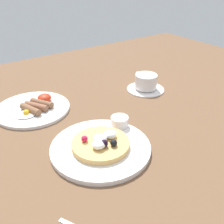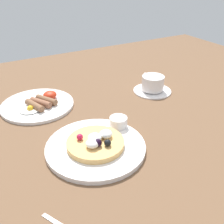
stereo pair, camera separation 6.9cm
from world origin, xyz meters
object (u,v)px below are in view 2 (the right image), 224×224
Objects in this scene: pancake_plate at (96,147)px; coffee_cup at (153,82)px; syrup_ramekin at (118,122)px; breakfast_plate at (38,105)px; coffee_saucer at (152,90)px.

pancake_plate is 40.25cm from coffee_cup.
syrup_ramekin is (9.68, 4.82, 2.14)cm from pancake_plate.
pancake_plate is 1.08× the size of breakfast_plate.
coffee_saucer is at bearing 33.61° from syrup_ramekin.
coffee_cup is at bearing 85.81° from coffee_saucer.
breakfast_plate is at bearing 102.67° from pancake_plate.
syrup_ramekin is 29.39cm from coffee_saucer.
coffee_saucer is at bearing 31.68° from pancake_plate.
syrup_ramekin is 30.68cm from breakfast_plate.
breakfast_plate is 42.13cm from coffee_cup.
pancake_plate is 11.03cm from syrup_ramekin.
coffee_cup reaches higher than pancake_plate.
coffee_saucer is (40.95, -9.51, -0.06)cm from breakfast_plate.
coffee_cup reaches higher than syrup_ramekin.
breakfast_plate is at bearing 122.76° from syrup_ramekin.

